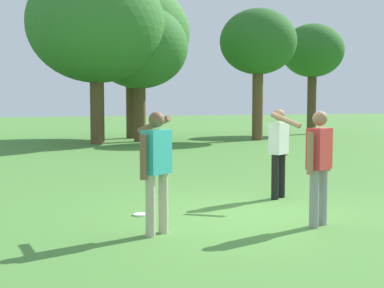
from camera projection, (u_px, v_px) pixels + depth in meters
ground_plane at (254, 214)px, 8.40m from camera, size 120.00×120.00×0.00m
person_thrower at (156, 163)px, 7.03m from camera, size 0.54×0.83×1.64m
person_catcher at (279, 146)px, 9.70m from camera, size 0.54×0.83×1.64m
person_bystander at (319, 160)px, 7.52m from camera, size 0.55×0.37×1.64m
frisbee at (141, 214)px, 8.32m from camera, size 0.24×0.24×0.03m
tree_tall_left at (96, 25)px, 22.15m from camera, size 5.74×5.74×7.45m
tree_broad_center at (139, 48)px, 23.72m from camera, size 4.35×4.35×6.08m
tree_far_right at (131, 34)px, 25.90m from camera, size 5.69×5.69×7.54m
tree_slender_mid at (258, 43)px, 24.62m from camera, size 3.56×3.56×6.08m
tree_back_left at (313, 52)px, 29.34m from camera, size 3.44×3.44×6.08m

